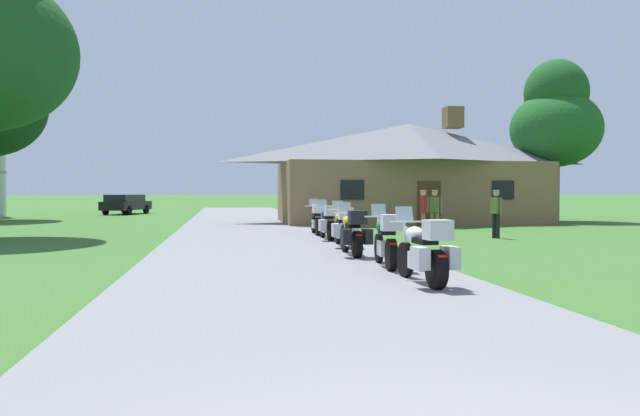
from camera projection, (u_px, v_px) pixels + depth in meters
ground_plane at (261, 236)px, 22.61m from camera, size 500.00×500.00×0.00m
asphalt_driveway at (264, 240)px, 20.63m from camera, size 6.40×80.00×0.06m
motorcycle_white_nearest_to_camera at (425, 252)px, 10.45m from camera, size 0.79×2.08×1.30m
motorcycle_green_second_in_row at (386, 240)px, 12.85m from camera, size 0.66×2.08×1.30m
motorcycle_yellow_third_in_row at (353, 233)px, 15.16m from camera, size 0.72×2.08×1.30m
motorcycle_yellow_fourth_in_row at (343, 227)px, 17.65m from camera, size 0.75×2.08×1.30m
motorcycle_blue_fifth_in_row at (328, 223)px, 20.16m from camera, size 0.74×2.08×1.30m
motorcycle_red_farthest_in_row at (316, 219)px, 22.64m from camera, size 0.66×2.08×1.30m
stone_lodge at (409, 172)px, 32.20m from camera, size 13.92×6.71×6.04m
bystander_red_shirt_near_lodge at (423, 210)px, 22.67m from camera, size 0.34×0.52×1.69m
bystander_olive_shirt_beside_signpost at (435, 210)px, 23.16m from camera, size 0.50×0.36×1.69m
bystander_olive_shirt_by_tree at (496, 211)px, 21.57m from camera, size 0.32×0.53×1.69m
tree_right_of_lodge at (556, 119)px, 33.45m from camera, size 4.82×4.82×8.73m
parked_black_suv_far_left at (126, 203)px, 44.22m from camera, size 3.11×4.94×1.40m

